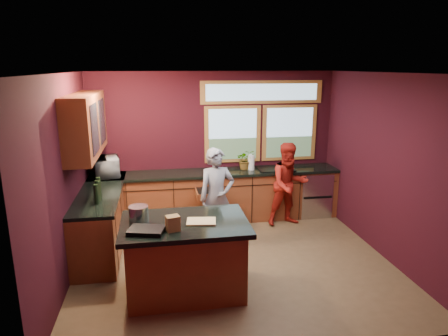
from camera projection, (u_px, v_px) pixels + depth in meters
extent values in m
plane|color=brown|center=(234.00, 261.00, 5.87)|extent=(4.50, 4.50, 0.00)
cube|color=black|center=(214.00, 145.00, 7.44)|extent=(4.50, 0.02, 2.70)
cube|color=black|center=(277.00, 229.00, 3.62)|extent=(4.50, 0.02, 2.70)
cube|color=black|center=(64.00, 180.00, 5.17)|extent=(0.02, 4.00, 2.70)
cube|color=black|center=(384.00, 166.00, 5.89)|extent=(0.02, 4.00, 2.70)
cube|color=silver|center=(235.00, 73.00, 5.19)|extent=(4.50, 4.00, 0.02)
cube|color=#7590A2|center=(233.00, 134.00, 7.43)|extent=(1.06, 0.02, 1.06)
cube|color=#7590A2|center=(289.00, 133.00, 7.61)|extent=(1.06, 0.02, 1.06)
cube|color=#A46B2F|center=(262.00, 92.00, 7.33)|extent=(2.30, 0.02, 0.42)
cube|color=brown|center=(86.00, 125.00, 5.86)|extent=(0.36, 1.80, 0.90)
cube|color=brown|center=(217.00, 197.00, 7.38)|extent=(4.50, 0.60, 0.88)
cube|color=black|center=(217.00, 173.00, 7.25)|extent=(4.50, 0.64, 0.05)
cube|color=#B7B7BC|center=(312.00, 193.00, 7.66)|extent=(0.60, 0.58, 0.85)
cube|color=black|center=(275.00, 170.00, 7.40)|extent=(0.66, 0.46, 0.05)
cube|color=brown|center=(102.00, 220.00, 6.25)|extent=(0.60, 2.30, 0.88)
cube|color=black|center=(100.00, 192.00, 6.14)|extent=(0.64, 2.30, 0.05)
cube|color=brown|center=(185.00, 259.00, 4.99)|extent=(1.40, 0.90, 0.88)
cube|color=black|center=(185.00, 224.00, 4.87)|extent=(1.55, 1.05, 0.06)
imported|color=slate|center=(217.00, 197.00, 6.25)|extent=(0.62, 0.46, 1.57)
imported|color=#9E1B12|center=(289.00, 184.00, 7.07)|extent=(0.80, 0.66, 1.50)
imported|color=#999999|center=(107.00, 167.00, 6.91)|extent=(0.51, 0.66, 0.33)
imported|color=#999999|center=(245.00, 160.00, 7.35)|extent=(0.33, 0.29, 0.37)
cylinder|color=silver|center=(251.00, 162.00, 7.33)|extent=(0.12, 0.12, 0.28)
cube|color=tan|center=(201.00, 221.00, 4.85)|extent=(0.38, 0.30, 0.02)
cylinder|color=silver|center=(139.00, 213.00, 4.90)|extent=(0.24, 0.24, 0.18)
cube|color=brown|center=(173.00, 223.00, 4.58)|extent=(0.18, 0.15, 0.18)
cube|color=black|center=(147.00, 230.00, 4.55)|extent=(0.46, 0.37, 0.05)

